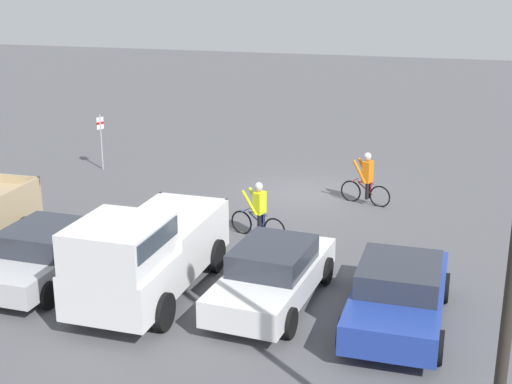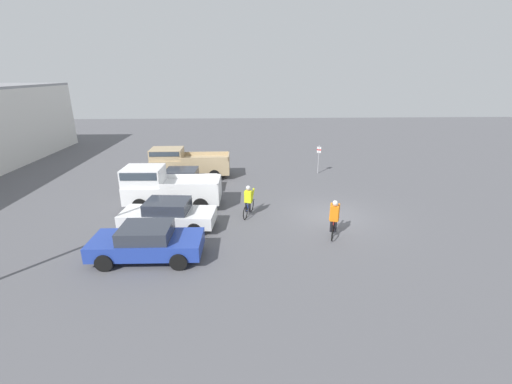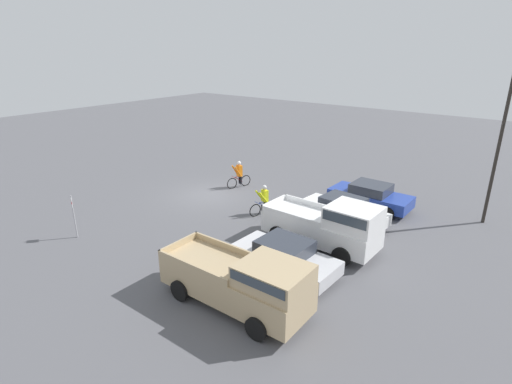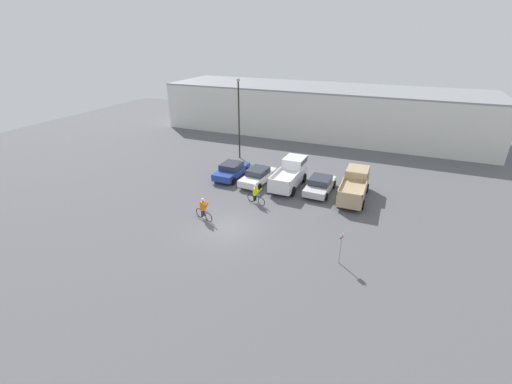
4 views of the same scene
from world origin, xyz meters
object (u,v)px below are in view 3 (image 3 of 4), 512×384
Objects in this scene: sedan_0 at (370,196)px; fire_lane_sign at (73,212)px; lamppost at (502,129)px; sedan_1 at (343,210)px; sedan_2 at (284,256)px; pickup_truck_0 at (330,225)px; pickup_truck_1 at (243,281)px; cyclist_0 at (264,200)px; cyclist_1 at (239,174)px.

fire_lane_sign is at bearing -38.50° from sedan_0.
lamppost is at bearing 132.46° from fire_lane_sign.
sedan_1 is 5.61m from sedan_2.
fire_lane_sign is 20.24m from lamppost.
lamppost is (-7.29, 4.89, 3.61)m from pickup_truck_0.
sedan_2 is 0.52× the size of lamppost.
cyclist_0 is at bearing -148.49° from pickup_truck_1.
cyclist_0 is 0.21× the size of lamppost.
pickup_truck_0 is 4.78m from cyclist_0.
pickup_truck_0 is (5.61, 0.45, 0.44)m from sedan_0.
sedan_1 is at bearing -165.52° from pickup_truck_0.
sedan_2 is 5.85m from cyclist_0.
sedan_0 is 2.81m from sedan_1.
fire_lane_sign reaches higher than sedan_2.
fire_lane_sign is at bearing -57.88° from pickup_truck_0.
lamppost is (-5.89, 9.44, 3.96)m from cyclist_0.
cyclist_1 is at bearing -130.28° from sedan_2.
sedan_0 is 5.88m from cyclist_0.
cyclist_0 is at bearing -135.74° from sedan_2.
sedan_1 is 0.55× the size of lamppost.
sedan_1 is 0.88× the size of pickup_truck_0.
sedan_0 is at bearing 179.85° from sedan_2.
cyclist_0 is 0.84× the size of fire_lane_sign.
sedan_1 is 0.84× the size of pickup_truck_1.
pickup_truck_0 is 9.49m from lamppost.
sedan_2 is 10.35m from cyclist_1.
pickup_truck_0 is 5.59m from pickup_truck_1.
sedan_1 is at bearing -5.64° from sedan_0.
pickup_truck_1 is (11.20, 0.18, 0.37)m from sedan_0.
pickup_truck_1 is 0.65× the size of lamppost.
lamppost is at bearing 158.16° from pickup_truck_1.
cyclist_1 is (-1.09, -7.64, 0.14)m from sedan_1.
sedan_2 is at bearing -0.15° from sedan_0.
cyclist_0 is 4.56m from cyclist_1.
cyclist_0 is (-4.19, -4.08, 0.13)m from sedan_2.
sedan_0 is 5.65m from pickup_truck_0.
sedan_0 is at bearing -72.51° from lamppost.
sedan_0 reaches higher than sedan_2.
pickup_truck_1 reaches higher than cyclist_1.
pickup_truck_0 reaches higher than fire_lane_sign.
fire_lane_sign is (0.58, -9.54, 0.19)m from pickup_truck_1.
cyclist_1 is at bearing 171.81° from fire_lane_sign.
sedan_1 is 12.79m from fire_lane_sign.
sedan_0 is at bearing 141.50° from fire_lane_sign.
lamppost is (-12.88, 5.16, 3.68)m from pickup_truck_1.
sedan_2 is 12.13m from lamppost.
fire_lane_sign is (7.56, -5.26, 0.46)m from cyclist_0.
sedan_1 is 2.63× the size of cyclist_1.
pickup_truck_0 reaches higher than sedan_0.
sedan_1 is 2.17× the size of fire_lane_sign.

